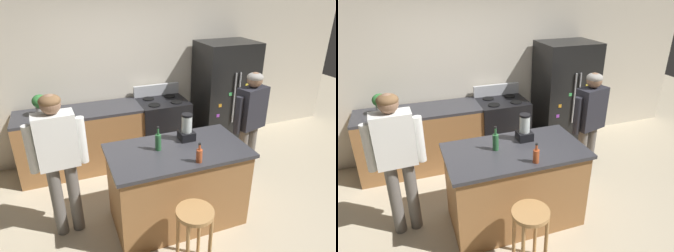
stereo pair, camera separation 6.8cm
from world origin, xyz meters
TOP-DOWN VIEW (x-y plane):
  - ground_plane at (0.00, 0.00)m, footprint 14.00×14.00m
  - back_wall at (0.00, 1.95)m, footprint 8.00×0.10m
  - kitchen_island at (0.00, 0.00)m, footprint 1.54×0.85m
  - back_counter_run at (-0.80, 1.55)m, footprint 2.00×0.64m
  - refrigerator at (1.46, 1.50)m, footprint 0.90×0.73m
  - stove_range at (0.37, 1.52)m, footprint 0.76×0.65m
  - person_by_island_left at (-1.22, 0.25)m, footprint 0.59×0.24m
  - person_by_sink_right at (1.25, 0.45)m, footprint 0.59×0.32m
  - bar_stool at (-0.12, -0.71)m, footprint 0.36×0.36m
  - potted_plant at (-1.39, 1.55)m, footprint 0.20×0.20m
  - blender_appliance at (0.18, 0.18)m, footprint 0.17×0.17m
  - bottle_cooking_sauce at (0.10, -0.32)m, footprint 0.06×0.06m
  - bottle_olive_oil at (-0.20, 0.06)m, footprint 0.07×0.07m

SIDE VIEW (x-z plane):
  - ground_plane at x=0.00m, z-range 0.00..0.00m
  - back_counter_run at x=-0.80m, z-range 0.00..0.96m
  - kitchen_island at x=0.00m, z-range 0.00..0.96m
  - stove_range at x=0.37m, z-range -0.08..1.06m
  - bar_stool at x=-0.12m, z-range 0.19..0.89m
  - refrigerator at x=1.46m, z-range 0.00..1.80m
  - person_by_sink_right at x=1.25m, z-range 0.17..1.75m
  - person_by_island_left at x=-1.22m, z-range 0.18..1.83m
  - bottle_cooking_sauce at x=0.10m, z-range 0.93..1.14m
  - bottle_olive_oil at x=-0.20m, z-range 0.92..1.19m
  - blender_appliance at x=0.18m, z-range 0.93..1.25m
  - potted_plant at x=-1.39m, z-range 0.98..1.28m
  - back_wall at x=0.00m, z-range 0.00..2.70m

